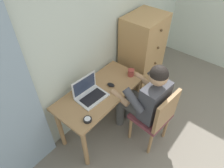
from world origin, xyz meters
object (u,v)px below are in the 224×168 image
at_px(person_seated, 145,98).
at_px(laptop, 90,93).
at_px(desk, 101,98).
at_px(desk_clock, 88,120).
at_px(chair, 156,116).
at_px(coffee_mug, 131,73).
at_px(dresser, 141,57).
at_px(computer_mouse, 111,85).

relative_size(person_seated, laptop, 3.41).
bearing_deg(desk, desk_clock, -154.97).
height_order(chair, desk_clock, chair).
relative_size(person_seated, coffee_mug, 10.12).
distance_m(desk, laptop, 0.22).
relative_size(desk, dresser, 0.88).
bearing_deg(laptop, computer_mouse, -15.03).
height_order(computer_mouse, desk_clock, computer_mouse).
bearing_deg(dresser, laptop, -179.16).
height_order(dresser, desk_clock, dresser).
xyz_separation_m(desk_clock, coffee_mug, (0.88, 0.08, 0.03)).
bearing_deg(person_seated, dresser, 35.74).
height_order(dresser, coffee_mug, dresser).
bearing_deg(dresser, desk, -176.89).
bearing_deg(dresser, computer_mouse, -173.58).
xyz_separation_m(dresser, desk_clock, (-1.40, -0.24, 0.08)).
height_order(laptop, coffee_mug, laptop).
distance_m(computer_mouse, desk_clock, 0.58).
relative_size(chair, computer_mouse, 8.96).
bearing_deg(dresser, person_seated, -144.26).
bearing_deg(coffee_mug, dresser, 17.81).
bearing_deg(coffee_mug, person_seated, -119.01).
distance_m(desk, dresser, 1.00).
bearing_deg(computer_mouse, laptop, 156.22).
xyz_separation_m(dresser, chair, (-0.73, -0.70, -0.15)).
height_order(chair, laptop, laptop).
distance_m(chair, person_seated, 0.26).
relative_size(chair, coffee_mug, 7.47).
bearing_deg(coffee_mug, laptop, 165.98).
height_order(laptop, computer_mouse, laptop).
bearing_deg(person_seated, desk, 120.79).
xyz_separation_m(laptop, computer_mouse, (0.29, -0.08, -0.04)).
height_order(desk, computer_mouse, computer_mouse).
xyz_separation_m(person_seated, computer_mouse, (-0.12, 0.42, 0.05)).
xyz_separation_m(computer_mouse, coffee_mug, (0.32, -0.07, 0.03)).
bearing_deg(laptop, coffee_mug, -14.02).
height_order(chair, coffee_mug, chair).
bearing_deg(person_seated, laptop, 129.77).
xyz_separation_m(desk, person_seated, (0.28, -0.46, 0.08)).
distance_m(chair, computer_mouse, 0.66).
xyz_separation_m(desk, computer_mouse, (0.15, -0.04, 0.14)).
distance_m(laptop, coffee_mug, 0.63).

